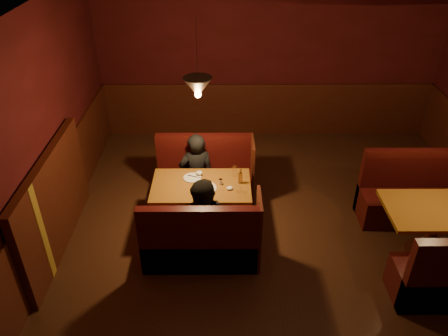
{
  "coord_description": "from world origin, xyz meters",
  "views": [
    {
      "loc": [
        -0.83,
        -3.95,
        3.94
      ],
      "look_at": [
        -0.81,
        0.75,
        0.95
      ],
      "focal_mm": 35.0,
      "sensor_mm": 36.0,
      "label": 1
    }
  ],
  "objects_px": {
    "main_table": "(202,194)",
    "main_bench_near": "(202,245)",
    "diner_a": "(196,156)",
    "diner_b": "(206,210)",
    "second_table": "(436,221)",
    "second_bench_far": "(411,198)",
    "main_bench_far": "(206,178)"
  },
  "relations": [
    {
      "from": "main_table",
      "to": "main_bench_near",
      "type": "bearing_deg",
      "value": -88.89
    },
    {
      "from": "diner_a",
      "to": "diner_b",
      "type": "distance_m",
      "value": 1.31
    },
    {
      "from": "second_table",
      "to": "second_bench_far",
      "type": "height_order",
      "value": "second_bench_far"
    },
    {
      "from": "main_bench_far",
      "to": "diner_b",
      "type": "height_order",
      "value": "diner_b"
    },
    {
      "from": "main_table",
      "to": "second_table",
      "type": "relative_size",
      "value": 1.01
    },
    {
      "from": "main_bench_near",
      "to": "main_table",
      "type": "bearing_deg",
      "value": 91.11
    },
    {
      "from": "second_table",
      "to": "second_bench_far",
      "type": "distance_m",
      "value": 0.8
    },
    {
      "from": "main_table",
      "to": "diner_b",
      "type": "height_order",
      "value": "diner_b"
    },
    {
      "from": "second_bench_far",
      "to": "diner_b",
      "type": "relative_size",
      "value": 0.96
    },
    {
      "from": "second_table",
      "to": "diner_a",
      "type": "relative_size",
      "value": 0.9
    },
    {
      "from": "main_bench_far",
      "to": "second_bench_far",
      "type": "distance_m",
      "value": 2.94
    },
    {
      "from": "second_table",
      "to": "main_table",
      "type": "bearing_deg",
      "value": 168.85
    },
    {
      "from": "main_table",
      "to": "main_bench_far",
      "type": "xyz_separation_m",
      "value": [
        0.01,
        0.73,
        -0.23
      ]
    },
    {
      "from": "main_table",
      "to": "main_bench_far",
      "type": "bearing_deg",
      "value": 88.89
    },
    {
      "from": "main_table",
      "to": "second_table",
      "type": "height_order",
      "value": "main_table"
    },
    {
      "from": "second_bench_far",
      "to": "diner_a",
      "type": "bearing_deg",
      "value": 170.74
    },
    {
      "from": "diner_a",
      "to": "main_table",
      "type": "bearing_deg",
      "value": 88.8
    },
    {
      "from": "main_bench_far",
      "to": "diner_a",
      "type": "xyz_separation_m",
      "value": [
        -0.13,
        -0.04,
        0.4
      ]
    },
    {
      "from": "second_table",
      "to": "diner_b",
      "type": "height_order",
      "value": "diner_b"
    },
    {
      "from": "main_bench_near",
      "to": "second_table",
      "type": "xyz_separation_m",
      "value": [
        2.86,
        0.17,
        0.23
      ]
    },
    {
      "from": "main_table",
      "to": "main_bench_far",
      "type": "height_order",
      "value": "main_bench_far"
    },
    {
      "from": "second_table",
      "to": "second_bench_far",
      "type": "bearing_deg",
      "value": 87.8
    },
    {
      "from": "main_bench_far",
      "to": "main_bench_near",
      "type": "xyz_separation_m",
      "value": [
        0.0,
        -1.47,
        0.0
      ]
    },
    {
      "from": "second_table",
      "to": "diner_b",
      "type": "distance_m",
      "value": 2.81
    },
    {
      "from": "main_bench_near",
      "to": "diner_a",
      "type": "xyz_separation_m",
      "value": [
        -0.13,
        1.43,
        0.4
      ]
    },
    {
      "from": "main_table",
      "to": "second_bench_far",
      "type": "height_order",
      "value": "second_bench_far"
    },
    {
      "from": "diner_b",
      "to": "main_bench_far",
      "type": "bearing_deg",
      "value": 99.79
    },
    {
      "from": "main_bench_far",
      "to": "diner_a",
      "type": "distance_m",
      "value": 0.42
    },
    {
      "from": "main_bench_far",
      "to": "diner_b",
      "type": "bearing_deg",
      "value": -87.62
    },
    {
      "from": "main_table",
      "to": "diner_a",
      "type": "height_order",
      "value": "diner_a"
    },
    {
      "from": "main_bench_near",
      "to": "second_bench_far",
      "type": "relative_size",
      "value": 1.0
    },
    {
      "from": "second_bench_far",
      "to": "diner_b",
      "type": "height_order",
      "value": "diner_b"
    }
  ]
}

